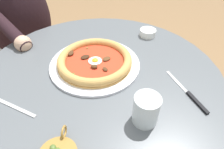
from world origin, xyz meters
TOP-DOWN VIEW (x-y plane):
  - dining_table at (0.00, 0.00)m, footprint 0.88×0.88m
  - pizza_on_plate at (-0.04, 0.00)m, footprint 0.34×0.34m
  - water_glass at (0.24, 0.04)m, footprint 0.07×0.07m
  - steak_knife at (0.23, 0.22)m, footprint 0.20×0.02m
  - ramekin_capers at (-0.15, 0.30)m, footprint 0.07×0.07m
  - fork_utensil at (0.05, -0.29)m, footprint 0.13×0.11m
  - diner_person at (-0.60, -0.23)m, footprint 0.56×0.42m
  - cafe_chair_diner at (-0.74, -0.28)m, footprint 0.52×0.52m

SIDE VIEW (x-z plane):
  - diner_person at x=-0.60m, z-range -0.07..1.07m
  - cafe_chair_diner at x=-0.74m, z-range 0.09..0.99m
  - dining_table at x=0.00m, z-range 0.21..0.93m
  - fork_utensil at x=0.05m, z-range 0.72..0.73m
  - steak_knife at x=0.23m, z-range 0.72..0.73m
  - ramekin_capers at x=-0.15m, z-range 0.72..0.75m
  - pizza_on_plate at x=-0.04m, z-range 0.72..0.76m
  - water_glass at x=0.24m, z-range 0.72..0.81m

